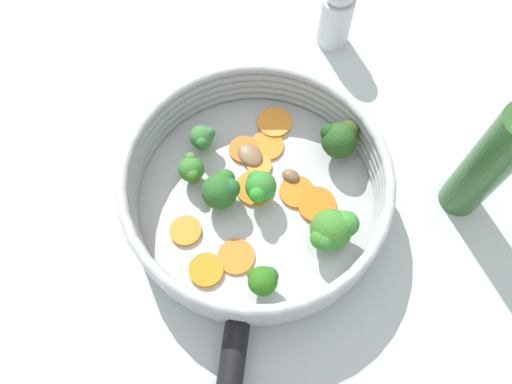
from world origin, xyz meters
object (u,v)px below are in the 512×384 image
Objects in this scene: carrot_slice_2 at (186,231)px; oil_bottle at (489,163)px; broccoli_floret_4 at (202,138)px; broccoli_floret_5 at (340,139)px; broccoli_floret_1 at (260,188)px; carrot_slice_4 at (317,205)px; salt_shaker at (337,12)px; broccoli_floret_3 at (191,169)px; carrot_slice_0 at (252,188)px; carrot_slice_7 at (274,123)px; mushroom_piece_1 at (253,154)px; carrot_slice_8 at (267,146)px; broccoli_floret_2 at (264,280)px; broccoli_floret_6 at (332,230)px; carrot_slice_3 at (244,150)px; carrot_slice_9 at (297,195)px; carrot_slice_5 at (259,166)px; broccoli_floret_0 at (221,189)px; carrot_slice_1 at (206,270)px; carrot_slice_6 at (236,256)px; skillet at (256,199)px.

carrot_slice_2 is 0.34m from oil_bottle.
carrot_slice_2 is at bearing 164.23° from broccoli_floret_4.
broccoli_floret_1 is at bearing 115.91° from broccoli_floret_5.
carrot_slice_4 is 0.16m from broccoli_floret_4.
broccoli_floret_3 is at bearing 133.36° from salt_shaker.
carrot_slice_7 is (0.09, -0.04, 0.00)m from carrot_slice_0.
mushroom_piece_1 is at bearing -9.24° from carrot_slice_0.
broccoli_floret_1 is (-0.07, 0.02, 0.03)m from carrot_slice_8.
broccoli_floret_6 reaches higher than broccoli_floret_2.
mushroom_piece_1 is at bearing 70.80° from oil_bottle.
broccoli_floret_6 is (-0.10, -0.15, 0.01)m from broccoli_floret_3.
carrot_slice_7 is at bearing -51.85° from carrot_slice_3.
carrot_slice_4 reaches higher than carrot_slice_9.
broccoli_floret_5 is (-0.03, -0.16, 0.01)m from broccoli_floret_4.
carrot_slice_5 is 0.06m from carrot_slice_7.
carrot_slice_0 is 0.85× the size of broccoli_floret_5.
salt_shaker reaches higher than carrot_slice_3.
broccoli_floret_0 reaches higher than broccoli_floret_4.
carrot_slice_8 is (0.09, 0.05, -0.00)m from carrot_slice_4.
broccoli_floret_4 is 0.17× the size of oil_bottle.
carrot_slice_4 is 1.21× the size of broccoli_floret_3.
broccoli_floret_2 is (-0.11, -0.03, -0.00)m from broccoli_floret_0.
broccoli_floret_6 is (-0.07, -0.11, 0.00)m from broccoli_floret_0.
carrot_slice_2 and carrot_slice_5 have the same top height.
broccoli_floret_3 is at bearing 108.16° from carrot_slice_8.
carrot_slice_5 is 0.14× the size of oil_bottle.
carrot_slice_3 is at bearing 32.38° from carrot_slice_5.
broccoli_floret_4 is 1.04× the size of mushroom_piece_1.
carrot_slice_8 is 0.09m from broccoli_floret_0.
broccoli_floret_3 reaches higher than carrot_slice_8.
carrot_slice_1 reaches higher than carrot_slice_6.
broccoli_floret_6 is 0.18m from oil_bottle.
broccoli_floret_5 reaches higher than broccoli_floret_6.
carrot_slice_5 is at bearing 94.33° from broccoli_floret_5.
broccoli_floret_3 is (-0.03, 0.06, 0.02)m from carrot_slice_3.
broccoli_floret_3 is at bearing 20.46° from carrot_slice_6.
mushroom_piece_1 is (-0.04, 0.03, 0.00)m from carrot_slice_7.
carrot_slice_1 reaches higher than carrot_slice_9.
broccoli_floret_1 is (-0.00, -0.00, 0.04)m from skillet.
carrot_slice_2 and carrot_slice_9 have the same top height.
salt_shaker reaches higher than carrot_slice_9.
carrot_slice_4 is at bearing -63.66° from carrot_slice_6.
broccoli_floret_1 is at bearing 150.35° from salt_shaker.
carrot_slice_4 is at bearing -106.00° from skillet.
carrot_slice_6 is at bearing 150.78° from salt_shaker.
broccoli_floret_1 reaches higher than carrot_slice_7.
carrot_slice_5 is at bearing -31.94° from carrot_slice_1.
carrot_slice_1 is 0.14m from carrot_slice_5.
carrot_slice_5 is (0.07, -0.09, -0.00)m from carrot_slice_2.
carrot_slice_5 is at bearing 32.77° from broccoli_floret_6.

